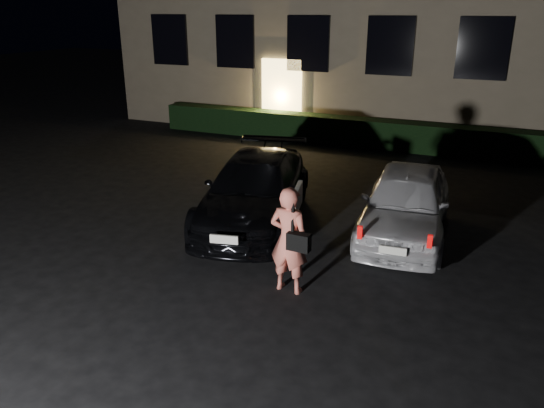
% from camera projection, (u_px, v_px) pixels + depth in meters
% --- Properties ---
extents(ground, '(80.00, 80.00, 0.00)m').
position_uv_depth(ground, '(208.00, 317.00, 7.43)').
color(ground, black).
rests_on(ground, ground).
extents(hedge, '(15.00, 0.70, 0.85)m').
position_uv_depth(hedge, '(381.00, 134.00, 16.28)').
color(hedge, black).
rests_on(hedge, ground).
extents(sedan, '(2.76, 4.73, 1.29)m').
position_uv_depth(sedan, '(255.00, 189.00, 10.64)').
color(sedan, black).
rests_on(sedan, ground).
extents(hatch, '(1.84, 3.92, 1.30)m').
position_uv_depth(hatch, '(406.00, 203.00, 9.92)').
color(hatch, silver).
rests_on(hatch, ground).
extents(man, '(0.69, 0.43, 1.67)m').
position_uv_depth(man, '(289.00, 240.00, 7.85)').
color(man, '#D66B5A').
rests_on(man, ground).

